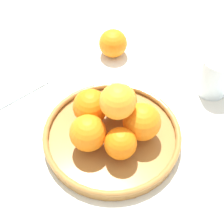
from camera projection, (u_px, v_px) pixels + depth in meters
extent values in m
plane|color=silver|center=(112.00, 140.00, 0.83)|extent=(4.00, 4.00, 0.00)
cylinder|color=#A57238|center=(112.00, 138.00, 0.82)|extent=(0.29, 0.29, 0.02)
torus|color=#A57238|center=(112.00, 134.00, 0.81)|extent=(0.30, 0.30, 0.01)
sphere|color=orange|center=(88.00, 133.00, 0.76)|extent=(0.08, 0.08, 0.08)
sphere|color=orange|center=(120.00, 143.00, 0.75)|extent=(0.07, 0.07, 0.07)
sphere|color=orange|center=(142.00, 122.00, 0.77)|extent=(0.08, 0.08, 0.08)
sphere|color=orange|center=(120.00, 100.00, 0.81)|extent=(0.07, 0.07, 0.07)
sphere|color=orange|center=(91.00, 107.00, 0.80)|extent=(0.08, 0.08, 0.08)
sphere|color=orange|center=(118.00, 102.00, 0.73)|extent=(0.07, 0.07, 0.07)
sphere|color=orange|center=(113.00, 43.00, 0.98)|extent=(0.07, 0.07, 0.07)
cylinder|color=silver|center=(215.00, 76.00, 0.89)|extent=(0.07, 0.07, 0.10)
cube|color=silver|center=(2.00, 79.00, 0.95)|extent=(0.17, 0.17, 0.01)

